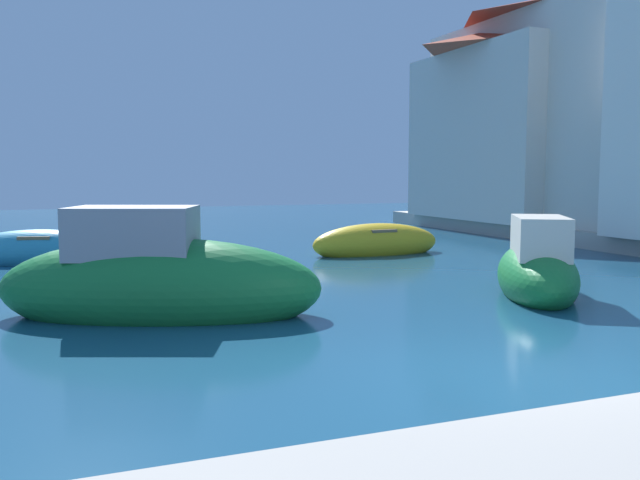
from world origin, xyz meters
name	(u,v)px	position (x,y,z in m)	size (l,w,h in m)	color
ground	(512,379)	(0.00, 0.00, 0.00)	(80.00, 80.00, 0.00)	navy
moored_boat_0	(376,243)	(3.74, 10.99, 0.31)	(3.90, 1.41, 1.11)	gold
moored_boat_1	(39,251)	(-4.97, 12.32, 0.31)	(3.98, 2.09, 1.10)	teal
moored_boat_2	(158,282)	(-3.12, 4.76, 0.54)	(5.35, 3.50, 2.08)	#197233
moored_boat_4	(537,271)	(3.64, 4.09, 0.45)	(3.02, 3.76, 1.75)	#197233
waterfront_building_annex	(557,108)	(13.00, 14.69, 4.68)	(5.38, 10.52, 8.27)	beige
waterfront_building_far	(532,119)	(13.00, 16.10, 4.35)	(7.04, 8.27, 7.58)	beige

